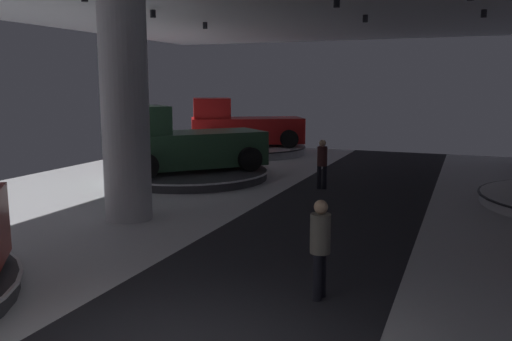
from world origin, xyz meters
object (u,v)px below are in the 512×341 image
Objects in this scene: pickup_truck_far_left at (180,144)px; visitor_walking_far at (322,161)px; column_left at (125,109)px; visitor_walking_near at (320,243)px; display_platform_deep_left at (247,149)px; display_platform_far_left at (189,174)px; pickup_truck_deep_left at (240,126)px.

pickup_truck_far_left is 3.34× the size of visitor_walking_far.
column_left reaches higher than visitor_walking_near.
display_platform_deep_left is (-2.17, 12.80, -2.54)m from column_left.
visitor_walking_near is at bearing -50.77° from display_platform_far_left.
pickup_truck_deep_left is (-0.28, -0.16, 1.11)m from display_platform_deep_left.
visitor_walking_far is at bearing -50.12° from pickup_truck_deep_left.
visitor_walking_far reaches higher than display_platform_far_left.
column_left is at bearing -73.35° from pickup_truck_far_left.
visitor_walking_near is (5.77, -3.14, -1.84)m from column_left.
display_platform_deep_left is at bearing 127.92° from visitor_walking_far.
column_left is at bearing 151.43° from visitor_walking_near.
visitor_walking_far is (5.67, -7.28, 0.70)m from display_platform_deep_left.
display_platform_far_left is at bearing 129.23° from visitor_walking_near.
pickup_truck_far_left is at bearing -132.82° from display_platform_far_left.
column_left is 13.23m from display_platform_deep_left.
display_platform_deep_left is 3.57× the size of visitor_walking_far.
display_platform_far_left is at bearing 178.68° from visitor_walking_far.
pickup_truck_far_left is 7.29m from pickup_truck_deep_left.
pickup_truck_far_left is 0.94× the size of display_platform_deep_left.
column_left is 1.03× the size of pickup_truck_far_left.
column_left is 6.35m from display_platform_far_left.
visitor_walking_near is at bearing -63.54° from display_platform_deep_left.
column_left is at bearing -79.05° from pickup_truck_deep_left.
pickup_truck_deep_left is 3.55× the size of visitor_walking_far.
column_left is at bearing -80.40° from display_platform_deep_left.
display_platform_far_left is at bearing -83.88° from display_platform_deep_left.
display_platform_deep_left is (-0.55, 7.40, -1.04)m from pickup_truck_far_left.
pickup_truck_far_left is 5.13m from visitor_walking_far.
visitor_walking_near is at bearing -49.16° from pickup_truck_far_left.
display_platform_far_left is 11.36m from visitor_walking_near.
visitor_walking_near is (7.17, -8.78, 0.73)m from display_platform_far_left.
visitor_walking_far is (-2.27, 8.66, 0.00)m from visitor_walking_near.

